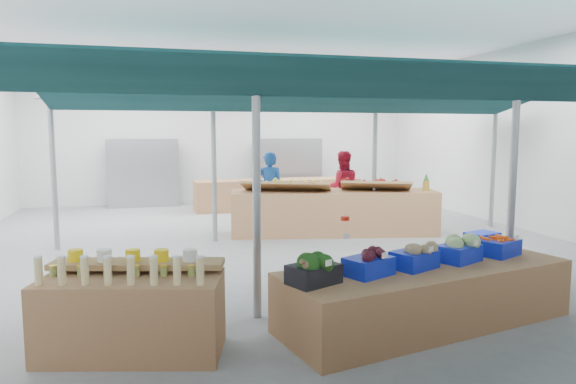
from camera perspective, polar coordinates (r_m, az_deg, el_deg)
name	(u,v)px	position (r m, az deg, el deg)	size (l,w,h in m)	color
floor	(268,243)	(10.35, -2.23, -5.73)	(13.00, 13.00, 0.00)	slate
hall	(254,113)	(11.52, -3.83, 8.76)	(13.00, 13.00, 13.00)	silver
pole_grid	(333,157)	(8.64, 5.08, 3.93)	(10.00, 4.60, 3.00)	gray
awnings	(334,98)	(8.64, 5.14, 10.35)	(9.50, 7.08, 0.30)	#0B2C31
back_shelving_left	(144,173)	(15.93, -15.75, 2.02)	(2.00, 0.50, 2.00)	#B23F33
back_shelving_right	(289,170)	(16.45, 0.12, 2.41)	(2.00, 0.50, 2.00)	#B23F33
bottle_shelf	(133,311)	(5.52, -16.83, -12.52)	(1.92, 1.44, 1.07)	#956441
veg_counter	(426,295)	(6.28, 15.10, -10.97)	(3.51, 1.17, 0.68)	#956441
fruit_counter	(334,212)	(11.27, 5.11, -2.27)	(4.43, 1.05, 0.95)	#956441
far_counter	(278,194)	(14.93, -1.13, -0.22)	(4.80, 0.96, 0.86)	#956441
crate_stack	(481,251)	(8.97, 20.69, -6.12)	(0.50, 0.35, 0.60)	#1123BB
vendor_left	(269,190)	(11.94, -2.08, 0.24)	(0.65, 0.42, 1.77)	#164391
vendor_right	(342,188)	(12.45, 6.04, 0.47)	(0.86, 0.67, 1.77)	#A6142A
crate_broccoli	(314,268)	(5.28, 2.86, -8.48)	(0.60, 0.53, 0.35)	black
crate_beets	(368,263)	(5.64, 8.94, -7.81)	(0.60, 0.53, 0.29)	#1123BB
crate_celeriac	(414,256)	(6.03, 13.86, -6.89)	(0.60, 0.53, 0.31)	#1123BB
crate_cabbage	(459,248)	(6.48, 18.46, -5.96)	(0.60, 0.53, 0.35)	#1123BB
crate_carrots	(499,247)	(6.98, 22.40, -5.62)	(0.60, 0.53, 0.29)	#1123BB
sparrow	(306,264)	(5.08, 1.99, -8.03)	(0.12, 0.09, 0.11)	brown
pole_ribbon	(345,220)	(6.73, 6.38, -3.13)	(0.12, 0.12, 0.28)	red
apple_heap_yellow	(286,184)	(10.98, -0.22, 0.89)	(2.02, 1.36, 0.27)	#997247
apple_heap_red	(376,184)	(11.26, 9.74, 0.93)	(1.65, 1.21, 0.27)	#997247
pineapple	(426,183)	(11.56, 15.10, 1.03)	(0.14, 0.14, 0.39)	#8C6019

